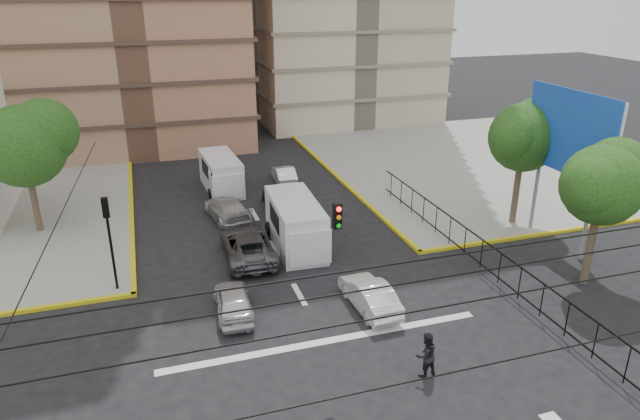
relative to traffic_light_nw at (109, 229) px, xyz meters
name	(u,v)px	position (x,y,z in m)	size (l,w,h in m)	color
ground	(336,359)	(7.80, -7.80, -3.11)	(160.00, 160.00, 0.00)	black
sidewalk_ne	(493,161)	(27.80, 12.20, -3.04)	(26.00, 26.00, 0.15)	gray
stop_line	(326,341)	(7.80, -6.60, -3.11)	(13.00, 0.40, 0.01)	silver
park_fence	(479,271)	(16.80, -3.30, -3.11)	(0.10, 22.50, 1.66)	black
billboard	(571,135)	(22.25, -1.80, 2.89)	(0.36, 6.20, 8.10)	slate
tree_park_a	(604,181)	(20.88, -5.79, 1.90)	(4.41, 3.60, 6.83)	#473828
tree_park_c	(525,134)	(21.89, 1.21, 2.22)	(4.65, 3.80, 7.25)	#473828
tree_tudor	(25,142)	(-4.10, 8.21, 2.11)	(5.39, 4.40, 7.43)	#473828
traffic_light_nw	(109,229)	(0.00, 0.00, 0.00)	(0.28, 0.22, 4.40)	black
traffic_light_hanging	(360,237)	(7.80, -9.84, 2.79)	(18.00, 9.12, 0.92)	black
van_right_lane	(297,226)	(9.02, 1.90, -1.87)	(2.46, 5.76, 2.55)	silver
van_left_lane	(222,175)	(6.61, 11.99, -1.98)	(2.34, 5.30, 2.34)	silver
car_silver_front_left	(233,301)	(4.72, -3.52, -2.49)	(1.48, 3.67, 1.25)	silver
car_white_front_right	(369,295)	(10.37, -4.81, -2.47)	(1.37, 3.93, 1.29)	white
car_grey_mid_left	(248,245)	(6.32, 1.50, -2.39)	(2.40, 5.20, 1.45)	#525459
car_silver_rear_left	(227,209)	(6.13, 6.92, -2.44)	(1.88, 4.63, 1.34)	#B8B8BD
car_darkgrey_mid_right	(276,197)	(9.36, 7.93, -2.45)	(1.57, 3.90, 1.33)	#28282A
car_white_rear_right	(284,175)	(10.96, 12.24, -2.50)	(1.30, 3.74, 1.23)	white
pedestrian_crosswalk	(426,355)	(10.53, -9.63, -2.25)	(0.84, 0.65, 1.73)	black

